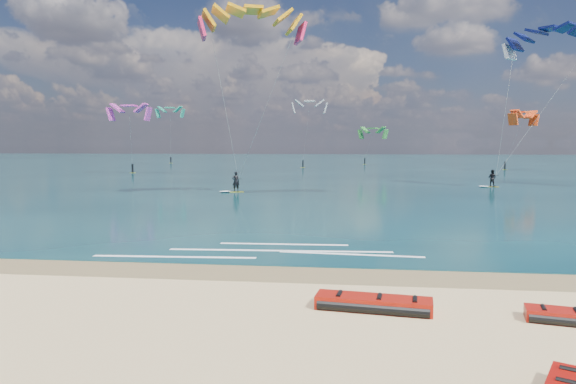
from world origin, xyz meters
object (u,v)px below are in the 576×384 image
object	(u,v)px
packed_kite_mid	(571,323)
kitesurfer_far	(524,96)
packed_kite_left	(373,310)
kitesurfer_main	(244,94)

from	to	relation	value
packed_kite_mid	kitesurfer_far	world-z (taller)	kitesurfer_far
packed_kite_left	kitesurfer_far	size ratio (longest dim) A/B	0.19
kitesurfer_main	packed_kite_left	bearing A→B (deg)	-95.80
packed_kite_mid	kitesurfer_main	size ratio (longest dim) A/B	0.14
packed_kite_mid	kitesurfer_main	world-z (taller)	kitesurfer_main
kitesurfer_far	packed_kite_mid	bearing A→B (deg)	-86.03
packed_kite_left	packed_kite_mid	world-z (taller)	packed_kite_left
packed_kite_left	kitesurfer_far	xyz separation A→B (m)	(16.78, 40.63, 9.39)
kitesurfer_main	kitesurfer_far	distance (m)	28.56
packed_kite_mid	kitesurfer_far	xyz separation A→B (m)	(11.76, 41.10, 9.39)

